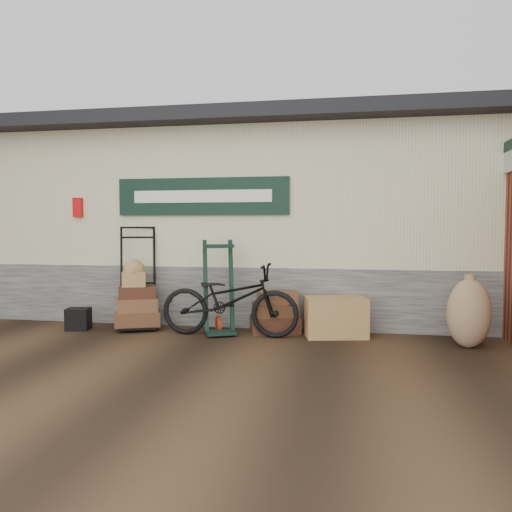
{
  "coord_description": "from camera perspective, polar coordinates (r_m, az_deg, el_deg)",
  "views": [
    {
      "loc": [
        1.82,
        -6.18,
        1.51
      ],
      "look_at": [
        0.52,
        0.9,
        1.08
      ],
      "focal_mm": 35.0,
      "sensor_mm": 36.0,
      "label": 1
    }
  ],
  "objects": [
    {
      "name": "porter_trolley",
      "position": [
        7.58,
        -13.35,
        -2.28
      ],
      "size": [
        0.93,
        0.82,
        1.54
      ],
      "primitive_type": null,
      "rotation": [
        0.0,
        0.0,
        0.38
      ],
      "color": "black",
      "rests_on": "ground"
    },
    {
      "name": "suitcase_stack",
      "position": [
        7.11,
        2.19,
        -6.36
      ],
      "size": [
        0.77,
        0.61,
        0.6
      ],
      "primitive_type": null,
      "rotation": [
        0.0,
        0.0,
        0.3
      ],
      "color": "#341E10",
      "rests_on": "ground"
    },
    {
      "name": "burlap_sack_left",
      "position": [
        6.76,
        23.15,
        -6.04
      ],
      "size": [
        0.62,
        0.55,
        0.86
      ],
      "primitive_type": "ellipsoid",
      "rotation": [
        0.0,
        0.0,
        0.21
      ],
      "color": "#8C684B",
      "rests_on": "ground"
    },
    {
      "name": "green_barrow",
      "position": [
        6.99,
        -4.24,
        -3.59
      ],
      "size": [
        0.6,
        0.56,
        1.31
      ],
      "primitive_type": null,
      "rotation": [
        0.0,
        0.0,
        0.41
      ],
      "color": "black",
      "rests_on": "ground"
    },
    {
      "name": "ground",
      "position": [
        6.62,
        -5.96,
        -9.78
      ],
      "size": [
        80.0,
        80.0,
        0.0
      ],
      "primitive_type": "plane",
      "color": "black",
      "rests_on": "ground"
    },
    {
      "name": "wicker_hamper",
      "position": [
        6.97,
        9.05,
        -6.88
      ],
      "size": [
        0.91,
        0.7,
        0.53
      ],
      "primitive_type": "cube",
      "rotation": [
        0.0,
        0.0,
        0.21
      ],
      "color": "olive",
      "rests_on": "ground"
    },
    {
      "name": "black_trunk",
      "position": [
        7.77,
        -19.64,
        -6.79
      ],
      "size": [
        0.37,
        0.33,
        0.32
      ],
      "primitive_type": "cube",
      "rotation": [
        0.0,
        0.0,
        0.2
      ],
      "color": "black",
      "rests_on": "ground"
    },
    {
      "name": "station_building",
      "position": [
        9.1,
        -1.2,
        4.09
      ],
      "size": [
        14.4,
        4.1,
        3.2
      ],
      "color": "#4C4C47",
      "rests_on": "ground"
    },
    {
      "name": "bicycle",
      "position": [
        6.86,
        -3.04,
        -4.56
      ],
      "size": [
        0.68,
        1.92,
        1.11
      ],
      "primitive_type": "imported",
      "rotation": [
        0.0,
        0.0,
        1.57
      ],
      "color": "black",
      "rests_on": "ground"
    }
  ]
}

